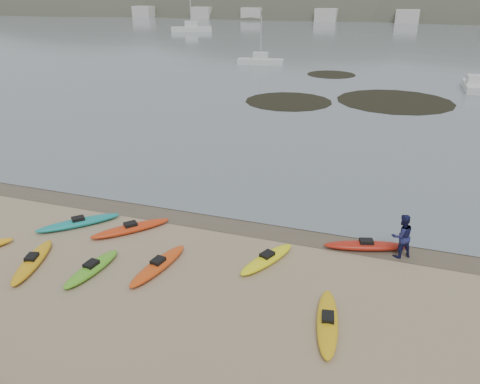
% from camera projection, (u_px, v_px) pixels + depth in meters
% --- Properties ---
extents(ground, '(600.00, 600.00, 0.00)m').
position_uv_depth(ground, '(240.00, 221.00, 22.47)').
color(ground, tan).
rests_on(ground, ground).
extents(wet_sand, '(60.00, 60.00, 0.00)m').
position_uv_depth(wet_sand, '(238.00, 223.00, 22.20)').
color(wet_sand, brown).
rests_on(wet_sand, ground).
extents(water, '(1200.00, 1200.00, 0.00)m').
position_uv_depth(water, '(400.00, 6.00, 282.50)').
color(water, slate).
rests_on(water, ground).
extents(kayaks, '(24.56, 8.51, 0.34)m').
position_uv_depth(kayaks, '(184.00, 257.00, 19.10)').
color(kayaks, '#ECAA13').
rests_on(kayaks, ground).
extents(person_east, '(1.17, 1.10, 1.91)m').
position_uv_depth(person_east, '(402.00, 236.00, 19.11)').
color(person_east, navy).
rests_on(person_east, ground).
extents(kelp_mats, '(19.71, 24.13, 0.04)m').
position_uv_depth(kelp_mats, '(351.00, 96.00, 48.12)').
color(kelp_mats, black).
rests_on(kelp_mats, water).
extents(moored_boats, '(111.73, 80.53, 1.40)m').
position_uv_depth(moored_boats, '(388.00, 40.00, 94.57)').
color(moored_boats, silver).
rests_on(moored_boats, ground).
extents(far_town, '(199.00, 5.00, 4.00)m').
position_uv_depth(far_town, '(408.00, 16.00, 145.57)').
color(far_town, beige).
rests_on(far_town, ground).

